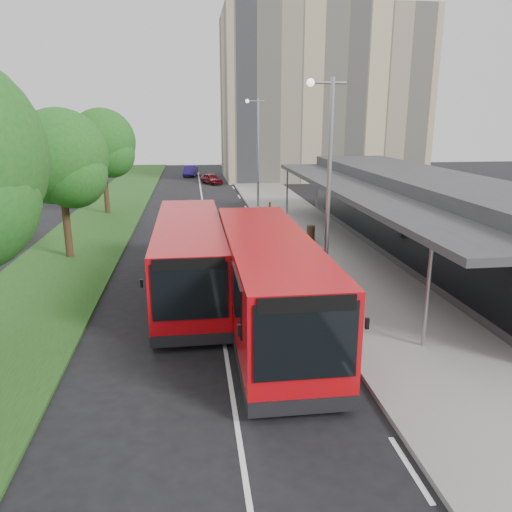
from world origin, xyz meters
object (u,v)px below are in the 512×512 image
at_px(lamp_post_far, 257,146).
at_px(bus_main, 269,282).
at_px(tree_mid, 61,163).
at_px(car_far, 191,171).
at_px(tree_far, 102,146).
at_px(car_near, 212,179).
at_px(lamp_post_near, 327,175).
at_px(bus_second, 190,257).
at_px(bollard, 270,209).
at_px(litter_bin, 311,233).

distance_m(lamp_post_far, bus_main, 23.10).
bearing_deg(tree_mid, lamp_post_far, 49.32).
relative_size(lamp_post_far, car_far, 2.08).
height_order(tree_far, bus_main, tree_far).
bearing_deg(car_near, tree_mid, -131.00).
bearing_deg(car_far, lamp_post_near, -74.80).
bearing_deg(tree_far, lamp_post_near, -59.71).
distance_m(bus_second, car_far, 42.00).
distance_m(lamp_post_near, bus_main, 4.88).
xyz_separation_m(lamp_post_near, bollard, (0.42, 16.24, -4.10)).
bearing_deg(lamp_post_far, car_far, 102.46).
xyz_separation_m(tree_far, bus_main, (8.56, -21.79, -3.23)).
bearing_deg(bollard, car_near, 99.86).
height_order(lamp_post_far, car_near, lamp_post_far).
distance_m(tree_far, lamp_post_near, 22.06).
height_order(tree_far, lamp_post_near, lamp_post_near).
distance_m(tree_mid, bollard, 15.31).
xyz_separation_m(tree_mid, tree_far, (-0.00, 12.00, 0.14)).
xyz_separation_m(bus_main, bus_second, (-2.56, 3.63, -0.09)).
bearing_deg(car_near, bus_main, -114.18).
relative_size(bus_main, bus_second, 1.06).
bearing_deg(car_near, car_far, 81.19).
bearing_deg(tree_mid, lamp_post_near, -32.36).
height_order(lamp_post_far, litter_bin, lamp_post_far).
distance_m(lamp_post_near, car_far, 43.37).
relative_size(tree_mid, bus_main, 0.66).
xyz_separation_m(tree_mid, bus_main, (8.56, -9.79, -3.09)).
xyz_separation_m(lamp_post_far, litter_bin, (1.55, -11.42, -4.15)).
distance_m(lamp_post_far, litter_bin, 12.25).
bearing_deg(car_near, bus_second, -118.41).
xyz_separation_m(lamp_post_near, lamp_post_far, (0.00, 20.00, 0.00)).
relative_size(tree_far, bus_main, 0.68).
xyz_separation_m(bus_second, car_near, (2.27, 34.28, -0.96)).
distance_m(tree_mid, bus_second, 9.16).
bearing_deg(bus_second, litter_bin, 48.73).
xyz_separation_m(tree_mid, car_near, (8.26, 28.12, -4.13)).
xyz_separation_m(tree_far, bus_second, (5.99, -18.16, -3.31)).
bearing_deg(car_far, tree_mid, -91.15).
bearing_deg(bollard, lamp_post_far, 96.43).
distance_m(litter_bin, bollard, 7.74).
bearing_deg(lamp_post_far, tree_far, -175.13).
xyz_separation_m(tree_far, car_near, (8.26, 16.12, -4.27)).
bearing_deg(tree_far, tree_mid, -90.00).
xyz_separation_m(tree_far, bollard, (11.55, -2.82, -4.21)).
height_order(bus_main, litter_bin, bus_main).
relative_size(bus_second, bollard, 11.20).
distance_m(lamp_post_near, bus_second, 6.12).
height_order(tree_far, bollard, tree_far).
bearing_deg(litter_bin, bollard, 98.34).
bearing_deg(bus_second, tree_far, 108.02).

